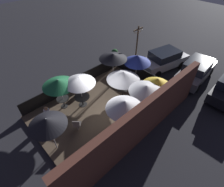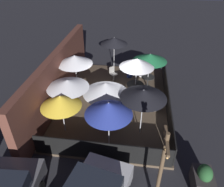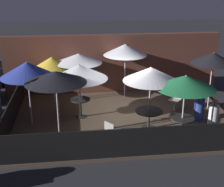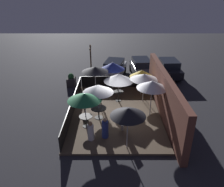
% 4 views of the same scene
% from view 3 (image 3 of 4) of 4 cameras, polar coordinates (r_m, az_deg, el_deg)
% --- Properties ---
extents(ground_plane, '(60.00, 60.00, 0.00)m').
position_cam_3_polar(ground_plane, '(12.28, 2.05, -4.82)').
color(ground_plane, '#26262B').
extents(patio_deck, '(8.43, 5.81, 0.12)m').
position_cam_3_polar(patio_deck, '(12.26, 2.05, -4.56)').
color(patio_deck, brown).
rests_on(patio_deck, ground_plane).
extents(building_wall, '(10.03, 0.36, 2.82)m').
position_cam_3_polar(building_wall, '(14.72, 0.23, 5.35)').
color(building_wall, brown).
rests_on(building_wall, ground_plane).
extents(fence_front, '(8.23, 0.05, 0.95)m').
position_cam_3_polar(fence_front, '(9.51, 4.78, -8.85)').
color(fence_front, black).
rests_on(fence_front, patio_deck).
extents(fence_side_left, '(0.05, 5.61, 0.95)m').
position_cam_3_polar(fence_side_left, '(12.15, -17.76, -3.06)').
color(fence_side_left, black).
rests_on(fence_side_left, patio_deck).
extents(patio_umbrella_0, '(1.90, 1.90, 2.29)m').
position_cam_3_polar(patio_umbrella_0, '(10.65, 7.09, 3.53)').
color(patio_umbrella_0, '#B2B2B7').
rests_on(patio_umbrella_0, patio_deck).
extents(patio_umbrella_1, '(2.13, 2.13, 2.12)m').
position_cam_3_polar(patio_umbrella_1, '(11.66, -6.01, 4.01)').
color(patio_umbrella_1, '#B2B2B7').
rests_on(patio_umbrella_1, patio_deck).
extents(patio_umbrella_2, '(1.97, 1.97, 2.19)m').
position_cam_3_polar(patio_umbrella_2, '(10.31, 13.31, 2.09)').
color(patio_umbrella_2, '#B2B2B7').
rests_on(patio_umbrella_2, patio_deck).
extents(patio_umbrella_3, '(1.78, 1.78, 2.34)m').
position_cam_3_polar(patio_umbrella_3, '(13.07, 18.03, 6.18)').
color(patio_umbrella_3, '#B2B2B7').
rests_on(patio_umbrella_3, patio_deck).
extents(patio_umbrella_4, '(1.89, 1.89, 2.38)m').
position_cam_3_polar(patio_umbrella_4, '(11.31, -15.29, 4.27)').
color(patio_umbrella_4, '#B2B2B7').
rests_on(patio_umbrella_4, patio_deck).
extents(patio_umbrella_5, '(1.80, 1.80, 2.00)m').
position_cam_3_polar(patio_umbrella_5, '(13.44, -10.95, 5.46)').
color(patio_umbrella_5, '#B2B2B7').
rests_on(patio_umbrella_5, patio_deck).
extents(patio_umbrella_6, '(1.92, 1.92, 2.42)m').
position_cam_3_polar(patio_umbrella_6, '(13.71, 2.44, 8.03)').
color(patio_umbrella_6, '#B2B2B7').
rests_on(patio_umbrella_6, patio_deck).
extents(patio_umbrella_7, '(2.01, 2.01, 2.11)m').
position_cam_3_polar(patio_umbrella_7, '(13.39, -6.12, 6.43)').
color(patio_umbrella_7, '#B2B2B7').
rests_on(patio_umbrella_7, patio_deck).
extents(patio_umbrella_8, '(1.97, 1.97, 2.39)m').
position_cam_3_polar(patio_umbrella_8, '(9.93, -10.27, 2.99)').
color(patio_umbrella_8, '#B2B2B7').
rests_on(patio_umbrella_8, patio_deck).
extents(dining_table_0, '(0.98, 0.98, 0.71)m').
position_cam_3_polar(dining_table_0, '(11.16, 6.76, -3.77)').
color(dining_table_0, black).
rests_on(dining_table_0, patio_deck).
extents(dining_table_1, '(0.75, 0.75, 0.75)m').
position_cam_3_polar(dining_table_1, '(12.08, -5.79, -1.74)').
color(dining_table_1, black).
rests_on(dining_table_1, patio_deck).
extents(dining_table_2, '(0.79, 0.79, 0.70)m').
position_cam_3_polar(dining_table_2, '(10.82, 12.70, -5.05)').
color(dining_table_2, black).
rests_on(dining_table_2, patio_deck).
extents(patio_chair_0, '(0.56, 0.56, 0.92)m').
position_cam_3_polar(patio_chair_0, '(9.90, -0.04, -7.35)').
color(patio_chair_0, gray).
rests_on(patio_chair_0, patio_deck).
extents(patio_chair_1, '(0.57, 0.57, 0.93)m').
position_cam_3_polar(patio_chair_1, '(12.91, 11.58, -0.91)').
color(patio_chair_1, gray).
rests_on(patio_chair_1, patio_deck).
extents(patron_0, '(0.48, 0.48, 1.22)m').
position_cam_3_polar(patron_0, '(12.20, 15.65, -2.39)').
color(patron_0, navy).
rests_on(patron_0, patio_deck).
extents(patron_1, '(0.49, 0.49, 1.15)m').
position_cam_3_polar(patron_1, '(11.65, 18.06, -3.91)').
color(patron_1, silver).
rests_on(patron_1, patio_deck).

